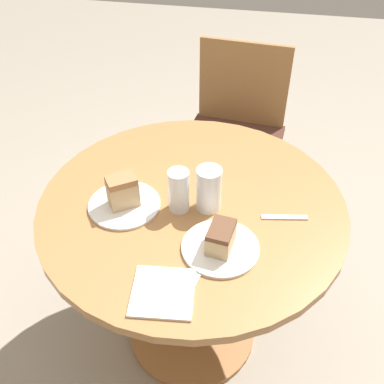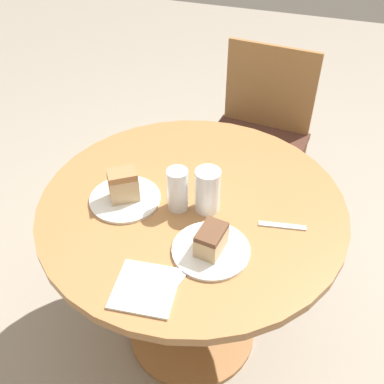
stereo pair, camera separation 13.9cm
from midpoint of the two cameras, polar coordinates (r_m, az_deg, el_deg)
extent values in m
plane|color=gray|center=(1.99, -2.10, -17.30)|extent=(8.00, 8.00, 0.00)
cylinder|color=#9E6B3D|center=(1.98, -2.11, -17.11)|extent=(0.52, 0.52, 0.03)
cylinder|color=#9E6B3D|center=(1.69, -2.40, -10.71)|extent=(0.09, 0.09, 0.68)
cylinder|color=#9E6B3D|center=(1.43, -2.79, -1.79)|extent=(0.98, 0.98, 0.03)
cylinder|color=olive|center=(2.26, -3.45, -0.43)|extent=(0.04, 0.04, 0.41)
cylinder|color=olive|center=(2.18, 7.24, -2.51)|extent=(0.04, 0.04, 0.41)
cylinder|color=olive|center=(2.56, -0.51, 5.24)|extent=(0.04, 0.04, 0.41)
cylinder|color=olive|center=(2.49, 8.98, 3.57)|extent=(0.04, 0.04, 0.41)
cube|color=#47281E|center=(2.23, 3.26, 6.00)|extent=(0.51, 0.49, 0.03)
cube|color=olive|center=(2.29, 4.78, 13.52)|extent=(0.45, 0.06, 0.43)
cylinder|color=silver|center=(1.27, 0.48, -7.24)|extent=(0.22, 0.22, 0.01)
cylinder|color=silver|center=(1.43, -11.36, -1.72)|extent=(0.23, 0.23, 0.01)
cube|color=tan|center=(1.25, 0.49, -6.16)|extent=(0.08, 0.10, 0.06)
cube|color=brown|center=(1.22, 0.50, -4.96)|extent=(0.08, 0.10, 0.01)
cube|color=tan|center=(1.40, -11.61, -0.31)|extent=(0.11, 0.10, 0.08)
cube|color=#9E6B42|center=(1.37, -11.89, 1.33)|extent=(0.11, 0.10, 0.02)
cylinder|color=beige|center=(1.37, -0.79, -0.71)|extent=(0.07, 0.07, 0.09)
cylinder|color=white|center=(1.35, -0.80, 0.24)|extent=(0.08, 0.08, 0.15)
cylinder|color=silver|center=(1.37, -4.58, -0.86)|extent=(0.06, 0.06, 0.09)
cylinder|color=white|center=(1.35, -4.64, 0.04)|extent=(0.06, 0.06, 0.14)
cube|color=white|center=(1.19, -7.17, -12.69)|extent=(0.18, 0.18, 0.01)
cube|color=silver|center=(1.20, -3.02, -11.26)|extent=(0.05, 0.15, 0.00)
cube|color=silver|center=(1.38, 8.84, -3.33)|extent=(0.14, 0.04, 0.00)
camera|label=1|loc=(0.07, -92.87, -2.46)|focal=42.00mm
camera|label=2|loc=(0.07, 87.13, 2.46)|focal=42.00mm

